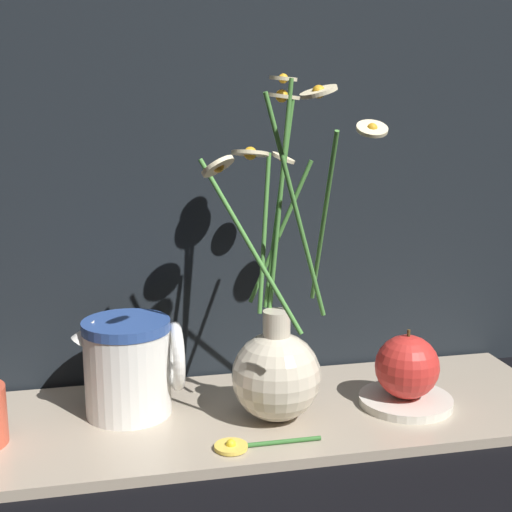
# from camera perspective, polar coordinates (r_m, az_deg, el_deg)

# --- Properties ---
(ground_plane) EXTENTS (6.00, 6.00, 0.00)m
(ground_plane) POSITION_cam_1_polar(r_m,az_deg,el_deg) (0.88, -0.53, -13.05)
(ground_plane) COLOR black
(shelf) EXTENTS (0.78, 0.25, 0.01)m
(shelf) POSITION_cam_1_polar(r_m,az_deg,el_deg) (0.88, -0.53, -12.70)
(shelf) COLOR tan
(shelf) RESTS_ON ground_plane
(vase_with_flowers) EXTENTS (0.23, 0.20, 0.39)m
(vase_with_flowers) POSITION_cam_1_polar(r_m,az_deg,el_deg) (0.83, 1.68, -8.38)
(vase_with_flowers) COLOR beige
(vase_with_flowers) RESTS_ON shelf
(ceramic_pitcher) EXTENTS (0.13, 0.10, 0.12)m
(ceramic_pitcher) POSITION_cam_1_polar(r_m,az_deg,el_deg) (0.86, -10.04, -8.36)
(ceramic_pitcher) COLOR white
(ceramic_pitcher) RESTS_ON shelf
(saucer_plate) EXTENTS (0.11, 0.11, 0.01)m
(saucer_plate) POSITION_cam_1_polar(r_m,az_deg,el_deg) (0.91, 11.87, -11.25)
(saucer_plate) COLOR silver
(saucer_plate) RESTS_ON shelf
(orange_fruit) EXTENTS (0.08, 0.08, 0.09)m
(orange_fruit) POSITION_cam_1_polar(r_m,az_deg,el_deg) (0.89, 11.99, -8.66)
(orange_fruit) COLOR red
(orange_fruit) RESTS_ON saucer_plate
(loose_daisy) EXTENTS (0.12, 0.04, 0.01)m
(loose_daisy) POSITION_cam_1_polar(r_m,az_deg,el_deg) (0.79, -0.98, -14.89)
(loose_daisy) COLOR #336B2D
(loose_daisy) RESTS_ON shelf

